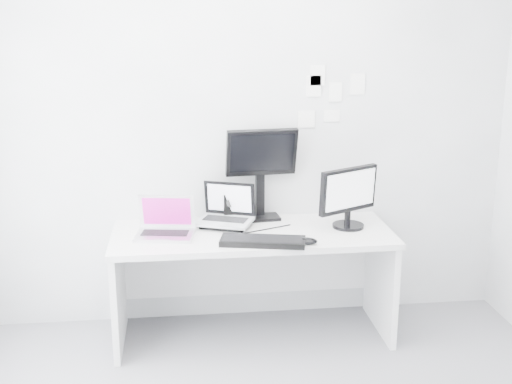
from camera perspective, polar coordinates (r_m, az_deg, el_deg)
The scene contains 15 objects.
back_wall at distance 4.45m, azimuth -0.82°, elevation 5.59°, with size 3.60×3.60×0.00m, color silver.
desk at distance 4.39m, azimuth -0.29°, elevation -7.97°, with size 1.80×0.70×0.73m, color silver.
macbook at distance 4.16m, azimuth -7.94°, elevation -2.14°, with size 0.36×0.27×0.27m, color silver.
speaker at distance 4.48m, azimuth -2.22°, elevation -1.24°, with size 0.10×0.10×0.19m, color black.
dell_laptop at distance 4.32m, azimuth -2.74°, elevation -1.20°, with size 0.35×0.27×0.29m, color #ABADB3.
rear_monitor at distance 4.44m, azimuth 0.43°, elevation 1.66°, with size 0.47×0.17×0.65m, color black.
samsung_monitor at distance 4.33m, azimuth 8.04°, elevation -0.42°, with size 0.45×0.21×0.41m, color black.
keyboard at distance 4.04m, azimuth 0.59°, elevation -4.26°, with size 0.52×0.18×0.03m, color black.
mouse at distance 4.04m, azimuth 4.47°, elevation -4.23°, with size 0.12×0.08×0.04m, color black.
wall_note_0 at distance 4.47m, azimuth 4.99°, elevation 9.08°, with size 0.10×0.00×0.14m, color white.
wall_note_1 at distance 4.51m, azimuth 6.87°, elevation 8.57°, with size 0.09×0.00×0.13m, color white.
wall_note_2 at distance 4.54m, azimuth 8.75°, elevation 9.18°, with size 0.10×0.00×0.14m, color white.
wall_note_3 at distance 4.53m, azimuth 6.56°, elevation 6.56°, with size 0.11×0.00×0.08m, color white.
wall_note_4 at distance 4.49m, azimuth 4.37°, elevation 6.28°, with size 0.12×0.00×0.11m, color white.
wall_note_5 at distance 4.47m, azimuth 5.34°, elevation 9.99°, with size 0.10×0.00×0.14m, color white.
Camera 1 is at (-0.45, -2.76, 2.09)m, focal length 46.41 mm.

